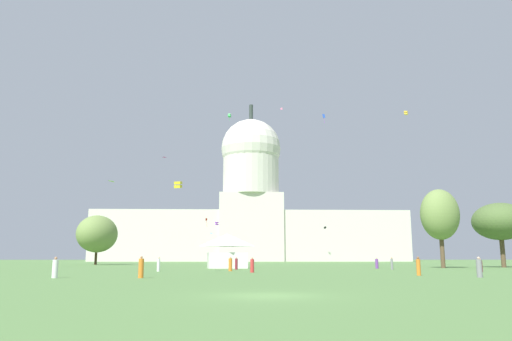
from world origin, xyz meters
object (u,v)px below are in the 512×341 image
person_orange_edge_west (230,265)px  person_grey_front_center (479,268)px  event_tent (227,251)px  person_maroon_near_tent (481,266)px  kite_cyan_low (212,235)px  kite_gold_mid (406,113)px  kite_black_low (325,228)px  kite_magenta_high (164,157)px  kite_yellow_low (178,185)px  person_orange_front_right (141,268)px  tree_east_near (500,222)px  person_red_deep_crowd (252,266)px  person_maroon_edge_east (236,264)px  tree_west_near (97,234)px  capitol_building (251,211)px  kite_lime_low (114,184)px  person_white_front_left (55,268)px  person_white_lawn_far_right (159,265)px  kite_green_high (229,116)px  kite_blue_high (324,117)px  kite_pink_high (281,109)px  tree_east_far (440,215)px  person_orange_near_tree_west (418,267)px  person_purple_mid_right (377,264)px  kite_violet_low (217,223)px

person_orange_edge_west → person_grey_front_center: size_ratio=1.03×
event_tent → person_maroon_near_tent: size_ratio=4.38×
person_grey_front_center → kite_cyan_low: kite_cyan_low is taller
person_maroon_near_tent → kite_gold_mid: bearing=17.8°
kite_black_low → kite_gold_mid: bearing=144.8°
person_orange_edge_west → kite_magenta_high: bearing=-0.9°
kite_yellow_low → person_orange_front_right: bearing=100.6°
tree_east_near → person_red_deep_crowd: size_ratio=7.00×
person_maroon_edge_east → kite_black_low: (32.59, 108.50, 11.70)m
tree_west_near → person_red_deep_crowd: size_ratio=7.84×
capitol_building → person_maroon_edge_east: bearing=-92.6°
kite_lime_low → kite_cyan_low: 100.03m
person_orange_front_right → person_white_front_left: size_ratio=1.03×
person_white_lawn_far_right → kite_cyan_low: size_ratio=1.41×
person_grey_front_center → kite_green_high: kite_green_high is taller
person_maroon_near_tent → kite_lime_low: kite_lime_low is taller
capitol_building → kite_black_low: size_ratio=143.31×
event_tent → kite_blue_high: kite_blue_high is taller
kite_pink_high → event_tent: bearing=-28.5°
capitol_building → person_red_deep_crowd: (-4.97, -162.58, -21.44)m
event_tent → person_maroon_near_tent: bearing=-41.1°
person_white_lawn_far_right → kite_yellow_low: (2.41, -2.90, 9.28)m
person_orange_front_right → person_maroon_near_tent: person_orange_front_right is taller
person_red_deep_crowd → person_grey_front_center: 23.61m
tree_west_near → kite_pink_high: 85.02m
person_maroon_edge_east → person_orange_edge_west: bearing=-87.1°
event_tent → person_maroon_edge_east: event_tent is taller
tree_east_far → person_orange_near_tree_west: bearing=-116.4°
event_tent → kite_cyan_low: bearing=87.6°
person_maroon_edge_east → kite_blue_high: size_ratio=0.56×
person_orange_edge_west → person_red_deep_crowd: bearing=-170.4°
event_tent → kite_black_low: bearing=64.8°
tree_east_near → person_purple_mid_right: tree_east_near is taller
tree_east_near → person_orange_edge_west: size_ratio=6.64×
tree_east_far → kite_gold_mid: size_ratio=13.54×
tree_west_near → person_grey_front_center: 93.70m
person_maroon_near_tent → kite_black_low: 121.58m
tree_east_far → person_maroon_edge_east: bearing=-164.4°
kite_gold_mid → kite_magenta_high: bearing=64.5°
kite_magenta_high → kite_violet_low: size_ratio=1.05×
person_white_front_left → person_orange_near_tree_west: person_orange_near_tree_west is taller
capitol_building → kite_yellow_low: bearing=-94.8°
tree_east_far → kite_violet_low: 104.51m
tree_west_near → person_purple_mid_right: (54.38, -42.52, -6.45)m
person_orange_front_right → person_red_deep_crowd: person_orange_front_right is taller
kite_gold_mid → person_grey_front_center: bearing=-167.9°
person_white_front_left → kite_yellow_low: kite_yellow_low is taller
person_orange_near_tree_west → capitol_building: bearing=56.3°
kite_yellow_low → person_white_front_left: bearing=77.3°
capitol_building → tree_east_near: (38.70, -135.60, -14.44)m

